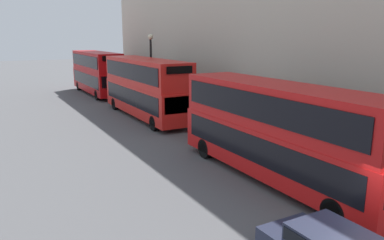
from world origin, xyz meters
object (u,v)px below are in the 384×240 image
Objects in this scene: bus_leading at (278,128)px; bus_third_in_queue at (97,71)px; bus_second_in_queue at (145,86)px; pedestrian at (131,91)px.

bus_third_in_queue reaches higher than bus_leading.
bus_second_in_queue is 1.04× the size of bus_third_in_queue.
bus_second_in_queue is (0.00, 14.78, 0.14)m from bus_leading.
pedestrian is at bearing -64.13° from bus_third_in_queue.
bus_third_in_queue is 7.06× the size of pedestrian.
bus_second_in_queue is 13.59m from bus_third_in_queue.
bus_third_in_queue is 5.21m from pedestrian.
bus_leading reaches higher than pedestrian.
bus_second_in_queue is at bearing -90.00° from bus_third_in_queue.
bus_third_in_queue is (-0.00, 13.59, 0.01)m from bus_second_in_queue.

